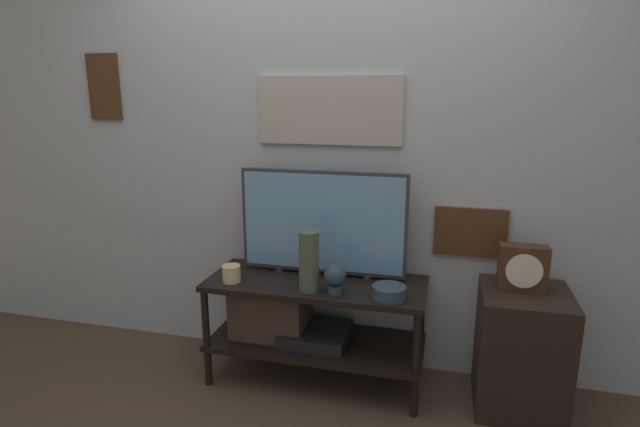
{
  "coord_description": "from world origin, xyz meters",
  "views": [
    {
      "loc": [
        0.65,
        -2.18,
        1.59
      ],
      "look_at": [
        0.02,
        0.28,
        0.97
      ],
      "focal_mm": 28.0,
      "sensor_mm": 36.0,
      "label": 1
    }
  ],
  "objects_px": {
    "vase_wide_bowl": "(389,292)",
    "mantel_clock": "(523,268)",
    "candle_jar": "(232,274)",
    "decorative_bust": "(335,277)",
    "television": "(323,222)",
    "vase_tall_ceramic": "(309,261)"
  },
  "relations": [
    {
      "from": "television",
      "to": "mantel_clock",
      "type": "distance_m",
      "value": 1.05
    },
    {
      "from": "vase_tall_ceramic",
      "to": "candle_jar",
      "type": "bearing_deg",
      "value": 178.32
    },
    {
      "from": "vase_wide_bowl",
      "to": "decorative_bust",
      "type": "bearing_deg",
      "value": -177.63
    },
    {
      "from": "mantel_clock",
      "to": "vase_wide_bowl",
      "type": "bearing_deg",
      "value": -164.03
    },
    {
      "from": "television",
      "to": "decorative_bust",
      "type": "xyz_separation_m",
      "value": [
        0.13,
        -0.25,
        -0.21
      ]
    },
    {
      "from": "vase_tall_ceramic",
      "to": "mantel_clock",
      "type": "xyz_separation_m",
      "value": [
        1.05,
        0.18,
        -0.0
      ]
    },
    {
      "from": "decorative_bust",
      "to": "vase_wide_bowl",
      "type": "bearing_deg",
      "value": 2.37
    },
    {
      "from": "candle_jar",
      "to": "decorative_bust",
      "type": "relative_size",
      "value": 0.61
    },
    {
      "from": "decorative_bust",
      "to": "candle_jar",
      "type": "bearing_deg",
      "value": 177.78
    },
    {
      "from": "vase_wide_bowl",
      "to": "mantel_clock",
      "type": "xyz_separation_m",
      "value": [
        0.64,
        0.18,
        0.12
      ]
    },
    {
      "from": "candle_jar",
      "to": "mantel_clock",
      "type": "bearing_deg",
      "value": 6.56
    },
    {
      "from": "television",
      "to": "candle_jar",
      "type": "xyz_separation_m",
      "value": [
        -0.45,
        -0.22,
        -0.26
      ]
    },
    {
      "from": "vase_wide_bowl",
      "to": "candle_jar",
      "type": "bearing_deg",
      "value": 179.25
    },
    {
      "from": "vase_wide_bowl",
      "to": "mantel_clock",
      "type": "relative_size",
      "value": 0.73
    },
    {
      "from": "decorative_bust",
      "to": "mantel_clock",
      "type": "bearing_deg",
      "value": 12.0
    },
    {
      "from": "decorative_bust",
      "to": "vase_tall_ceramic",
      "type": "bearing_deg",
      "value": 176.1
    },
    {
      "from": "decorative_bust",
      "to": "mantel_clock",
      "type": "relative_size",
      "value": 0.69
    },
    {
      "from": "television",
      "to": "vase_tall_ceramic",
      "type": "relative_size",
      "value": 2.93
    },
    {
      "from": "vase_wide_bowl",
      "to": "mantel_clock",
      "type": "bearing_deg",
      "value": 15.97
    },
    {
      "from": "television",
      "to": "vase_wide_bowl",
      "type": "relative_size",
      "value": 5.49
    },
    {
      "from": "television",
      "to": "vase_tall_ceramic",
      "type": "bearing_deg",
      "value": -93.58
    },
    {
      "from": "mantel_clock",
      "to": "television",
      "type": "bearing_deg",
      "value": 177.03
    }
  ]
}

